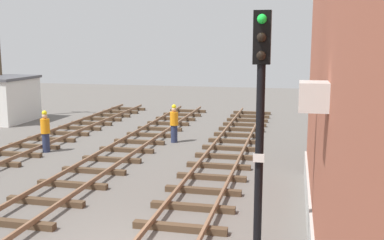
{
  "coord_description": "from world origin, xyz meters",
  "views": [
    {
      "loc": [
        3.47,
        -9.45,
        4.85
      ],
      "look_at": [
        -0.65,
        8.96,
        1.65
      ],
      "focal_mm": 43.26,
      "sensor_mm": 36.0,
      "label": 1
    }
  ],
  "objects_px": {
    "control_hut": "(4,99)",
    "track_worker_distant": "(174,124)",
    "track_worker_foreground": "(45,131)",
    "signal_mast": "(260,110)"
  },
  "relations": [
    {
      "from": "control_hut",
      "to": "track_worker_distant",
      "type": "distance_m",
      "value": 12.14
    },
    {
      "from": "control_hut",
      "to": "track_worker_distant",
      "type": "height_order",
      "value": "control_hut"
    },
    {
      "from": "track_worker_distant",
      "to": "track_worker_foreground",
      "type": "bearing_deg",
      "value": -147.83
    },
    {
      "from": "control_hut",
      "to": "track_worker_foreground",
      "type": "xyz_separation_m",
      "value": [
        6.58,
        -6.65,
        -0.46
      ]
    },
    {
      "from": "track_worker_foreground",
      "to": "track_worker_distant",
      "type": "bearing_deg",
      "value": 32.17
    },
    {
      "from": "signal_mast",
      "to": "track_worker_foreground",
      "type": "bearing_deg",
      "value": 139.95
    },
    {
      "from": "signal_mast",
      "to": "track_worker_foreground",
      "type": "distance_m",
      "value": 13.31
    },
    {
      "from": "track_worker_foreground",
      "to": "track_worker_distant",
      "type": "xyz_separation_m",
      "value": [
        5.05,
        3.17,
        0.0
      ]
    },
    {
      "from": "control_hut",
      "to": "track_worker_foreground",
      "type": "bearing_deg",
      "value": -45.32
    },
    {
      "from": "signal_mast",
      "to": "track_worker_distant",
      "type": "relative_size",
      "value": 2.93
    }
  ]
}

